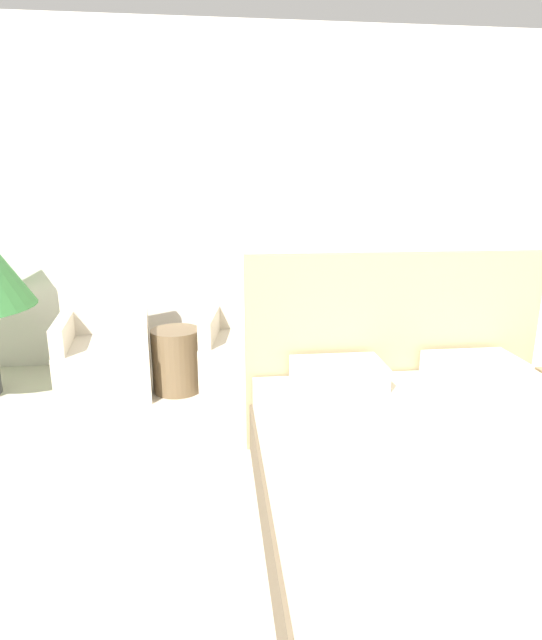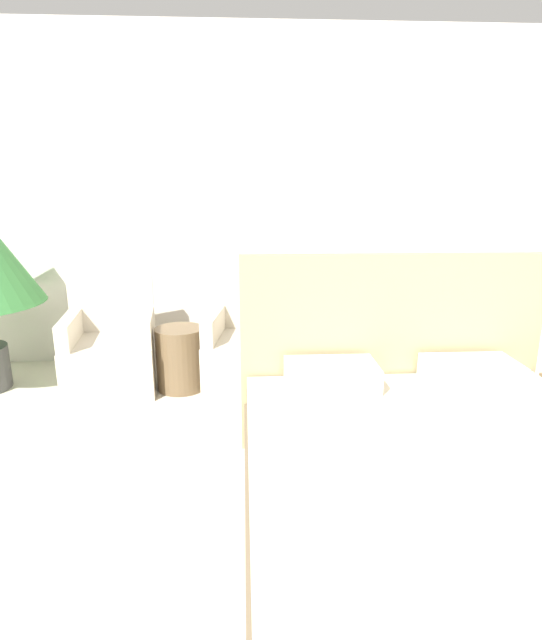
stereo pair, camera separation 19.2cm
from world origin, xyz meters
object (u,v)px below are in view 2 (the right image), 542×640
at_px(bed, 451,500).
at_px(armchair_near_window_right, 250,353).
at_px(side_table, 181,358).
at_px(armchair_near_window_left, 111,355).

distance_m(bed, armchair_near_window_right, 2.19).
xyz_separation_m(bed, armchair_near_window_right, (-0.85, 2.02, -0.00)).
bearing_deg(bed, side_table, 125.54).
bearing_deg(bed, armchair_near_window_right, 112.70).
height_order(armchair_near_window_left, side_table, armchair_near_window_left).
relative_size(bed, side_table, 4.29).
bearing_deg(side_table, armchair_near_window_right, 5.57).
height_order(bed, side_table, bed).
xyz_separation_m(armchair_near_window_left, armchair_near_window_right, (1.12, -0.00, 0.00)).
bearing_deg(bed, armchair_near_window_left, 134.18).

